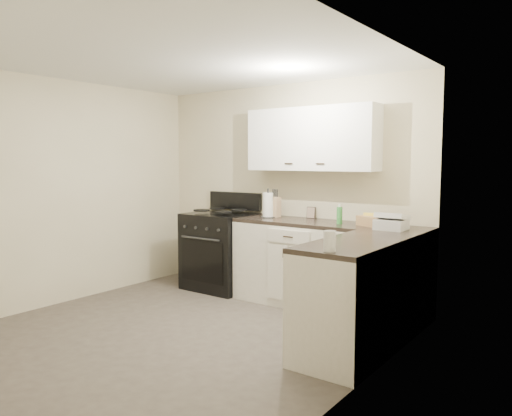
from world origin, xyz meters
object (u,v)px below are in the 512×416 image
Objects in this scene: stove at (221,252)px; countertop_grill at (391,224)px; knife_block at (275,207)px; wicker_basket at (374,221)px; paper_towel at (268,205)px.

stove is 2.30m from countertop_grill.
countertop_grill reaches higher than stove.
knife_block is (0.73, 0.13, 0.60)m from stove.
wicker_basket is (1.26, -0.08, -0.07)m from knife_block.
wicker_basket is 1.12× the size of countertop_grill.
paper_towel reaches higher than knife_block.
wicker_basket is at bearing 1.36° from stove.
stove is at bearing -166.39° from knife_block.
knife_block is 0.83× the size of paper_towel.
countertop_grill is (1.55, -0.14, -0.09)m from paper_towel.
countertop_grill is at bearing -31.09° from wicker_basket.
wicker_basket is (1.31, 0.00, -0.09)m from paper_towel.
paper_towel is at bearing 3.91° from stove.
wicker_basket is at bearing 148.75° from countertop_grill.
paper_towel is 1.56m from countertop_grill.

